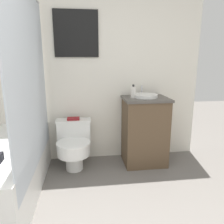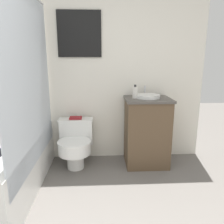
# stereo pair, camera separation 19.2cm
# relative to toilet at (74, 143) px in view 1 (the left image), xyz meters

# --- Properties ---
(wall_back) EXTENTS (3.11, 0.07, 2.50)m
(wall_back) POSITION_rel_toilet_xyz_m (0.14, 0.29, 0.94)
(wall_back) COLOR silver
(wall_back) RESTS_ON ground_plane
(shower_area) EXTENTS (0.59, 1.55, 1.98)m
(shower_area) POSITION_rel_toilet_xyz_m (-0.61, -0.51, -0.00)
(shower_area) COLOR white
(shower_area) RESTS_ON ground_plane
(toilet) EXTENTS (0.44, 0.53, 0.59)m
(toilet) POSITION_rel_toilet_xyz_m (0.00, 0.00, 0.00)
(toilet) COLOR white
(toilet) RESTS_ON ground_plane
(vanity) EXTENTS (0.56, 0.47, 0.88)m
(vanity) POSITION_rel_toilet_xyz_m (0.91, 0.02, 0.12)
(vanity) COLOR brown
(vanity) RESTS_ON ground_plane
(sink) EXTENTS (0.31, 0.34, 0.13)m
(sink) POSITION_rel_toilet_xyz_m (0.91, 0.04, 0.58)
(sink) COLOR white
(sink) RESTS_ON vanity
(soap_bottle) EXTENTS (0.06, 0.06, 0.17)m
(soap_bottle) POSITION_rel_toilet_xyz_m (0.75, 0.02, 0.63)
(soap_bottle) COLOR silver
(soap_bottle) RESTS_ON vanity
(book_on_tank) EXTENTS (0.16, 0.11, 0.02)m
(book_on_tank) POSITION_rel_toilet_xyz_m (0.00, 0.13, 0.28)
(book_on_tank) COLOR maroon
(book_on_tank) RESTS_ON toilet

